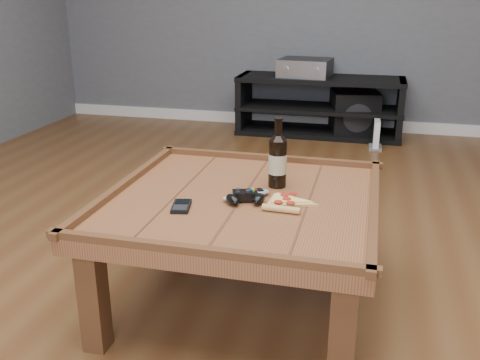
% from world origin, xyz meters
% --- Properties ---
extents(ground, '(6.00, 6.00, 0.00)m').
position_xyz_m(ground, '(0.00, 0.00, 0.00)').
color(ground, '#4F2E16').
rests_on(ground, ground).
extents(baseboard, '(5.00, 0.02, 0.10)m').
position_xyz_m(baseboard, '(0.00, 2.99, 0.05)').
color(baseboard, silver).
rests_on(baseboard, ground).
extents(coffee_table, '(1.03, 1.03, 0.48)m').
position_xyz_m(coffee_table, '(0.00, 0.00, 0.39)').
color(coffee_table, brown).
rests_on(coffee_table, ground).
extents(media_console, '(1.40, 0.45, 0.50)m').
position_xyz_m(media_console, '(0.00, 2.75, 0.25)').
color(media_console, black).
rests_on(media_console, ground).
extents(beer_bottle, '(0.07, 0.07, 0.28)m').
position_xyz_m(beer_bottle, '(0.11, 0.15, 0.56)').
color(beer_bottle, black).
rests_on(beer_bottle, coffee_table).
extents(game_controller, '(0.16, 0.13, 0.04)m').
position_xyz_m(game_controller, '(0.02, -0.05, 0.47)').
color(game_controller, black).
rests_on(game_controller, coffee_table).
extents(pizza_slice, '(0.16, 0.25, 0.03)m').
position_xyz_m(pizza_slice, '(0.17, -0.03, 0.46)').
color(pizza_slice, tan).
rests_on(pizza_slice, coffee_table).
extents(smartphone, '(0.08, 0.13, 0.02)m').
position_xyz_m(smartphone, '(-0.19, -0.16, 0.46)').
color(smartphone, black).
rests_on(smartphone, coffee_table).
extents(remote_control, '(0.19, 0.17, 0.03)m').
position_xyz_m(remote_control, '(0.02, -0.01, 0.46)').
color(remote_control, gray).
rests_on(remote_control, coffee_table).
extents(av_receiver, '(0.45, 0.39, 0.15)m').
position_xyz_m(av_receiver, '(-0.13, 2.74, 0.57)').
color(av_receiver, black).
rests_on(av_receiver, media_console).
extents(subwoofer, '(0.46, 0.46, 0.38)m').
position_xyz_m(subwoofer, '(0.30, 2.80, 0.19)').
color(subwoofer, black).
rests_on(subwoofer, ground).
extents(game_console, '(0.10, 0.18, 0.23)m').
position_xyz_m(game_console, '(0.49, 2.41, 0.10)').
color(game_console, slate).
rests_on(game_console, ground).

